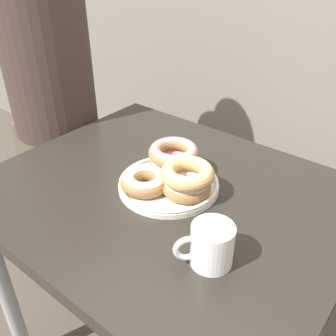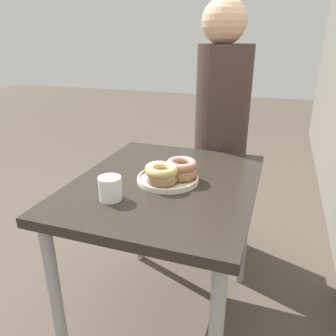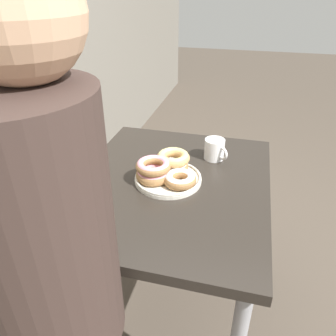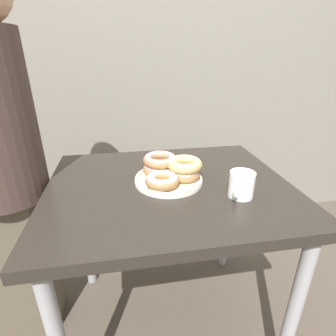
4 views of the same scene
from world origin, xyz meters
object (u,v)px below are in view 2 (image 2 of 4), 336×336
object	(u,v)px
donut_plate	(169,172)
coffee_mug	(110,188)
dining_table	(165,201)
person_figure	(222,135)

from	to	relation	value
donut_plate	coffee_mug	size ratio (longest dim) A/B	2.64
donut_plate	coffee_mug	world-z (taller)	donut_plate
dining_table	donut_plate	distance (m)	0.14
dining_table	person_figure	bearing A→B (deg)	168.99
donut_plate	person_figure	size ratio (longest dim) A/B	0.19
donut_plate	person_figure	xyz separation A→B (m)	(-0.64, 0.10, 0.00)
donut_plate	coffee_mug	bearing A→B (deg)	-35.50
dining_table	person_figure	world-z (taller)	person_figure
dining_table	person_figure	size ratio (longest dim) A/B	0.60
coffee_mug	person_figure	distance (m)	0.91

